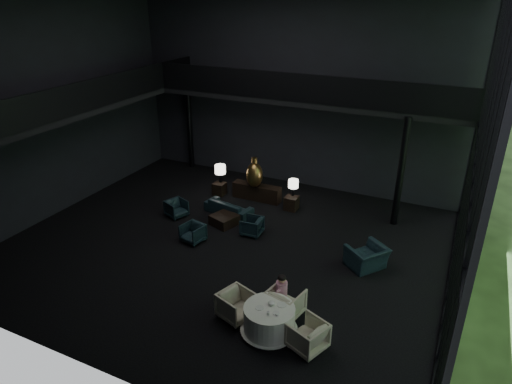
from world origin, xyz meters
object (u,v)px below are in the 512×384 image
at_px(coffee_table, 224,220).
at_px(lounge_armchair_west, 176,208).
at_px(dining_chair_north, 286,300).
at_px(dining_chair_west, 236,303).
at_px(window_armchair, 367,253).
at_px(table_lamp_left, 220,170).
at_px(side_table_right, 291,203).
at_px(lounge_armchair_east, 252,226).
at_px(dining_chair_east, 307,333).
at_px(side_table_left, 219,189).
at_px(lounge_armchair_south, 193,233).
at_px(console, 257,192).
at_px(dining_table, 269,321).
at_px(table_lamp_right, 293,184).
at_px(bronze_urn, 254,175).
at_px(child, 282,286).
at_px(sofa, 229,206).

bearing_deg(coffee_table, lounge_armchair_west, -173.89).
bearing_deg(dining_chair_north, dining_chair_west, 42.85).
bearing_deg(coffee_table, window_armchair, -5.94).
bearing_deg(table_lamp_left, coffee_table, -57.95).
distance_m(side_table_right, lounge_armchair_west, 4.39).
bearing_deg(table_lamp_left, lounge_armchair_west, -100.82).
height_order(lounge_armchair_east, dining_chair_east, dining_chair_east).
relative_size(side_table_left, dining_chair_north, 0.54).
bearing_deg(lounge_armchair_south, console, 94.18).
height_order(side_table_left, dining_table, dining_table).
distance_m(table_lamp_right, dining_table, 7.11).
distance_m(lounge_armchair_west, dining_chair_east, 8.03).
xyz_separation_m(lounge_armchair_south, window_armchair, (5.65, 0.97, 0.18)).
bearing_deg(dining_table, dining_chair_east, -6.18).
relative_size(side_table_right, window_armchair, 0.47).
bearing_deg(dining_chair_east, table_lamp_right, -133.75).
xyz_separation_m(bronze_urn, lounge_armchair_south, (-0.52, -3.73, -0.84)).
bearing_deg(lounge_armchair_west, table_lamp_right, -33.84).
xyz_separation_m(dining_chair_north, child, (-0.17, 0.12, 0.30)).
bearing_deg(sofa, child, 142.53).
height_order(side_table_right, lounge_armchair_east, lounge_armchair_east).
xyz_separation_m(lounge_armchair_south, dining_chair_east, (5.17, -3.07, 0.12)).
xyz_separation_m(side_table_left, sofa, (1.19, -1.38, 0.08)).
distance_m(sofa, lounge_armchair_south, 2.33).
bearing_deg(table_lamp_left, side_table_left, -90.00).
bearing_deg(dining_chair_north, dining_table, 94.41).
distance_m(lounge_armchair_west, lounge_armchair_south, 2.04).
xyz_separation_m(bronze_urn, child, (3.55, -5.76, -0.39)).
distance_m(window_armchair, dining_chair_north, 3.42).
relative_size(bronze_urn, lounge_armchair_south, 1.92).
height_order(table_lamp_left, dining_chair_west, table_lamp_left).
height_order(side_table_left, table_lamp_left, table_lamp_left).
xyz_separation_m(console, dining_table, (3.61, -6.90, 0.01)).
distance_m(bronze_urn, lounge_armchair_south, 3.86).
height_order(console, dining_chair_north, dining_chair_north).
xyz_separation_m(side_table_left, dining_chair_north, (5.32, -5.86, 0.22)).
xyz_separation_m(side_table_left, window_armchair, (6.73, -2.75, 0.25)).
bearing_deg(dining_table, dining_chair_west, 171.48).
xyz_separation_m(coffee_table, dining_chair_north, (3.87, -3.66, 0.29)).
bearing_deg(lounge_armchair_east, lounge_armchair_south, -53.70).
bearing_deg(coffee_table, table_lamp_right, 52.94).
distance_m(table_lamp_left, dining_table, 8.58).
relative_size(window_armchair, dining_table, 0.79).
bearing_deg(console, lounge_armchair_east, -68.13).
height_order(dining_table, dining_chair_east, dining_chair_east).
relative_size(console, coffee_table, 2.43).
distance_m(side_table_left, lounge_armchair_south, 3.87).
height_order(lounge_armchair_east, lounge_armchair_south, lounge_armchair_south).
bearing_deg(window_armchair, side_table_right, -90.14).
xyz_separation_m(side_table_left, coffee_table, (1.45, -2.20, -0.07)).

